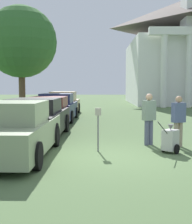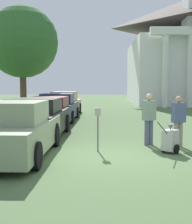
{
  "view_description": "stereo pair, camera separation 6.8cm",
  "coord_description": "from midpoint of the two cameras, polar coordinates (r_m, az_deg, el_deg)",
  "views": [
    {
      "loc": [
        -0.36,
        -8.54,
        1.97
      ],
      "look_at": [
        -0.47,
        1.74,
        1.1
      ],
      "focal_mm": 50.0,
      "sensor_mm": 36.0,
      "label": 1
    },
    {
      "loc": [
        -0.29,
        -8.54,
        1.97
      ],
      "look_at": [
        -0.47,
        1.74,
        1.1
      ],
      "focal_mm": 50.0,
      "sensor_mm": 36.0,
      "label": 2
    }
  ],
  "objects": [
    {
      "name": "person_worker",
      "position": [
        10.44,
        9.85,
        -0.71
      ],
      "size": [
        0.47,
        0.37,
        1.71
      ],
      "rotation": [
        0.0,
        0.0,
        3.57
      ],
      "color": "#515670",
      "rests_on": "ground_plane"
    },
    {
      "name": "parked_car_tan",
      "position": [
        21.03,
        -5.64,
        1.42
      ],
      "size": [
        1.96,
        5.29,
        1.58
      ],
      "rotation": [
        0.0,
        0.0,
        -0.01
      ],
      "color": "tan",
      "rests_on": "ground_plane"
    },
    {
      "name": "parked_car_navy",
      "position": [
        17.82,
        -6.83,
        0.72
      ],
      "size": [
        2.1,
        4.83,
        1.53
      ],
      "rotation": [
        0.0,
        0.0,
        -0.01
      ],
      "color": "#19234C",
      "rests_on": "ground_plane"
    },
    {
      "name": "parked_car_black",
      "position": [
        11.92,
        -10.74,
        -1.31
      ],
      "size": [
        2.14,
        4.99,
        1.5
      ],
      "rotation": [
        0.0,
        0.0,
        -0.01
      ],
      "color": "black",
      "rests_on": "ground_plane"
    },
    {
      "name": "equipment_cart",
      "position": [
        9.41,
        13.61,
        -4.99
      ],
      "size": [
        0.78,
        0.88,
        1.0
      ],
      "rotation": [
        0.0,
        0.0,
        -0.7
      ],
      "color": "#B2B2AD",
      "rests_on": "ground_plane"
    },
    {
      "name": "parked_car_maroon",
      "position": [
        14.97,
        -8.33,
        -0.19
      ],
      "size": [
        2.02,
        4.95,
        1.45
      ],
      "rotation": [
        0.0,
        0.0,
        -0.01
      ],
      "color": "maroon",
      "rests_on": "ground_plane"
    },
    {
      "name": "person_supervisor",
      "position": [
        10.33,
        15.04,
        -1.11
      ],
      "size": [
        0.47,
        0.36,
        1.64
      ],
      "rotation": [
        0.0,
        0.0,
        3.51
      ],
      "color": "gray",
      "rests_on": "ground_plane"
    },
    {
      "name": "parking_meter",
      "position": [
        9.3,
        0.55,
        -1.68
      ],
      "size": [
        0.18,
        0.09,
        1.31
      ],
      "color": "slate",
      "rests_on": "ground_plane"
    },
    {
      "name": "ground_plane",
      "position": [
        8.77,
        3.11,
        -8.16
      ],
      "size": [
        120.0,
        120.0,
        0.0
      ],
      "primitive_type": "plane",
      "color": "#4C663D"
    },
    {
      "name": "parked_car_sage",
      "position": [
        8.97,
        -14.69,
        -3.43
      ],
      "size": [
        2.13,
        4.64,
        1.54
      ],
      "rotation": [
        0.0,
        0.0,
        -0.01
      ],
      "color": "gray",
      "rests_on": "ground_plane"
    },
    {
      "name": "shade_tree",
      "position": [
        22.21,
        -13.23,
        12.32
      ],
      "size": [
        4.85,
        4.85,
        7.35
      ],
      "color": "brown",
      "rests_on": "ground_plane"
    },
    {
      "name": "church",
      "position": [
        36.53,
        15.77,
        11.11
      ],
      "size": [
        11.45,
        14.4,
        23.52
      ],
      "color": "white",
      "rests_on": "ground_plane"
    }
  ]
}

